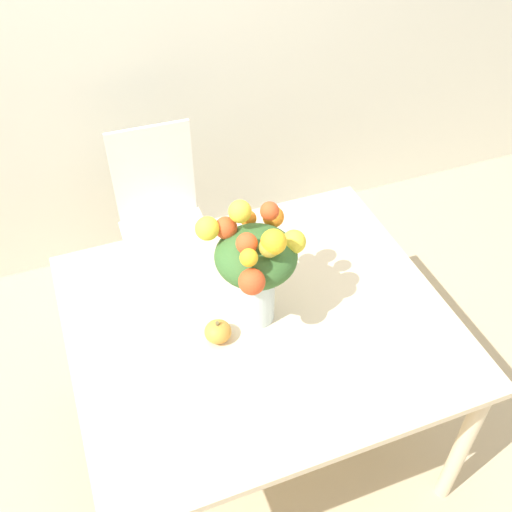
# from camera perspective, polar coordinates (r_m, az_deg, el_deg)

# --- Properties ---
(ground_plane) EXTENTS (12.00, 12.00, 0.00)m
(ground_plane) POSITION_cam_1_polar(r_m,az_deg,el_deg) (2.81, 0.24, -16.31)
(ground_plane) COLOR tan
(wall_back) EXTENTS (8.00, 0.06, 2.70)m
(wall_back) POSITION_cam_1_polar(r_m,az_deg,el_deg) (3.03, -10.36, 21.87)
(wall_back) COLOR silver
(wall_back) RESTS_ON ground_plane
(dining_table) EXTENTS (1.35, 1.18, 0.78)m
(dining_table) POSITION_cam_1_polar(r_m,az_deg,el_deg) (2.24, 0.29, -7.31)
(dining_table) COLOR beige
(dining_table) RESTS_ON ground_plane
(flower_vase) EXTENTS (0.34, 0.35, 0.48)m
(flower_vase) POSITION_cam_1_polar(r_m,az_deg,el_deg) (1.99, -0.04, -0.63)
(flower_vase) COLOR silver
(flower_vase) RESTS_ON dining_table
(pumpkin) EXTENTS (0.09, 0.09, 0.09)m
(pumpkin) POSITION_cam_1_polar(r_m,az_deg,el_deg) (2.09, -3.65, -7.19)
(pumpkin) COLOR gold
(pumpkin) RESTS_ON dining_table
(dining_chair_near_window) EXTENTS (0.43, 0.43, 0.98)m
(dining_chair_near_window) POSITION_cam_1_polar(r_m,az_deg,el_deg) (3.03, -8.81, 3.15)
(dining_chair_near_window) COLOR white
(dining_chair_near_window) RESTS_ON ground_plane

